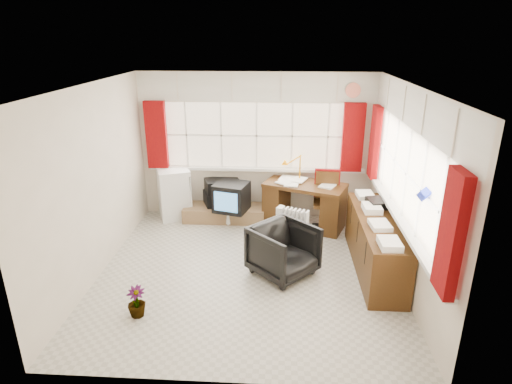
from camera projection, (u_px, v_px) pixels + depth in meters
The scene contains 20 objects.
ground at pixel (248, 271), 5.88m from camera, with size 4.00×4.00×0.00m, color beige.
room_walls at pixel (247, 167), 5.36m from camera, with size 4.00×4.00×4.00m.
window_back at pixel (256, 165), 7.37m from camera, with size 3.70×0.12×3.60m.
window_right at pixel (400, 212), 5.44m from camera, with size 0.12×3.70×3.60m.
curtains at pixel (316, 153), 6.19m from camera, with size 3.83×3.83×1.15m.
overhead_cabinets at pixel (322, 96), 5.96m from camera, with size 3.98×3.98×0.48m.
desk at pixel (304, 203), 7.15m from camera, with size 1.45×1.08×0.79m.
desk_lamp at pixel (300, 163), 7.10m from camera, with size 0.17×0.14×0.44m.
task_chair at pixel (326, 199), 7.00m from camera, with size 0.45×0.48×1.01m.
office_chair at pixel (284, 251), 5.72m from camera, with size 0.75×0.77×0.70m, color black.
radiator at pixel (294, 233), 6.42m from camera, with size 0.46×0.32×0.64m.
credenza at pixel (375, 243), 5.84m from camera, with size 0.50×2.00×0.85m.
file_tray at pixel (377, 203), 6.10m from camera, with size 0.25×0.32×0.11m, color black.
tv_bench at pixel (224, 213), 7.48m from camera, with size 1.40×0.50×0.25m, color brown.
crt_tv at pixel (231, 197), 7.19m from camera, with size 0.64×0.61×0.48m.
hifi_stack at pixel (222, 192), 7.50m from camera, with size 0.72×0.59×0.45m.
mini_fridge at pixel (174, 193), 7.49m from camera, with size 0.68×0.68×0.88m.
spray_bottle_a at pixel (228, 216), 7.27m from camera, with size 0.12×0.13×0.32m, color silver.
spray_bottle_b at pixel (258, 248), 6.33m from camera, with size 0.08×0.08×0.18m, color #97E1DF.
flower_vase at pixel (136, 302), 4.90m from camera, with size 0.21×0.21×0.37m, color black.
Camera 1 is at (0.42, -5.11, 3.08)m, focal length 30.00 mm.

